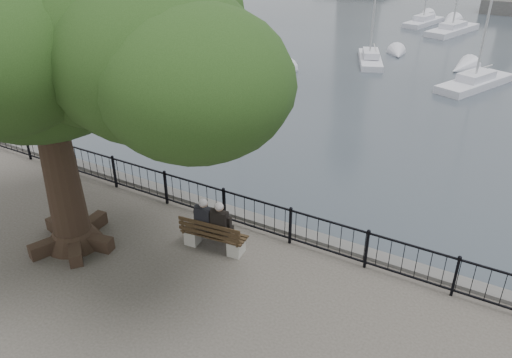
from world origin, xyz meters
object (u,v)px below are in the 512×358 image
Objects in this scene: bench at (214,238)px; person_right at (222,227)px; person_left at (207,223)px; tree at (61,34)px.

person_right reaches higher than bench.
person_left is 0.44m from person_right.
tree is at bearing -145.56° from person_left.
person_right is (0.43, 0.05, 0.00)m from person_left.
tree reaches higher than person_right.
bench is 0.42m from person_left.
person_right is 5.62m from tree.
person_right is at bearing 30.64° from tree.
person_left is 1.00× the size of person_right.
person_left is (-0.24, 0.07, 0.34)m from bench.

